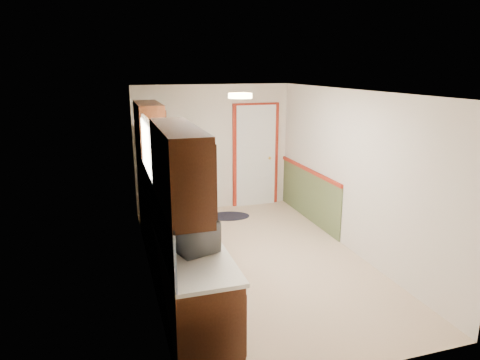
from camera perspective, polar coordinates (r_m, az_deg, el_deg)
room_shell at (r=5.91m, az=2.23°, el=0.04°), size 3.20×5.20×2.52m
kitchen_run at (r=5.47m, az=-9.12°, el=-5.64°), size 0.63×4.00×2.20m
back_wall_trim at (r=8.33m, az=3.59°, el=2.19°), size 1.12×2.30×2.08m
ceiling_fixture at (r=5.44m, az=0.03°, el=11.18°), size 0.30×0.30×0.06m
microwave at (r=4.33m, az=-6.63°, el=-6.55°), size 0.49×0.65×0.39m
refrigerator at (r=7.54m, az=-9.96°, el=0.69°), size 0.80×0.78×1.79m
rug at (r=8.03m, az=-1.53°, el=-4.83°), size 0.87×0.66×0.01m
cooktop at (r=7.04m, az=-10.82°, el=0.12°), size 0.53×0.63×0.02m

